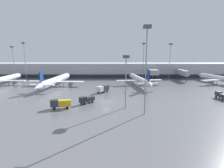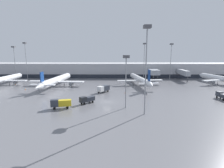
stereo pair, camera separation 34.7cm
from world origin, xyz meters
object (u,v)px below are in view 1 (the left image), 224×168
(parked_jet_3, at_px, (2,80))
(apron_light_mast_5, at_px, (25,51))
(service_truck_3, at_px, (103,88))
(apron_light_mast_6, at_px, (171,52))
(traffic_cone_1, at_px, (125,92))
(apron_light_mast_2, at_px, (126,66))
(apron_light_mast_0, at_px, (144,51))
(parked_jet_0, at_px, (223,79))
(service_truck_0, at_px, (87,99))
(service_truck_2, at_px, (222,95))
(apron_light_mast_3, at_px, (147,47))
(apron_light_mast_7, at_px, (13,54))
(parked_jet_1, at_px, (56,80))
(traffic_cone_2, at_px, (15,84))
(service_truck_1, at_px, (61,103))
(parked_jet_2, at_px, (140,79))

(parked_jet_3, relative_size, apron_light_mast_5, 1.70)
(service_truck_3, bearing_deg, apron_light_mast_6, 168.56)
(traffic_cone_1, distance_m, apron_light_mast_2, 22.02)
(parked_jet_3, distance_m, apron_light_mast_0, 77.05)
(parked_jet_0, xyz_separation_m, service_truck_0, (-63.26, -33.35, -1.50))
(apron_light_mast_6, bearing_deg, service_truck_2, -85.93)
(apron_light_mast_3, distance_m, apron_light_mast_7, 90.61)
(apron_light_mast_5, xyz_separation_m, apron_light_mast_7, (-7.17, 0.59, -1.47))
(parked_jet_1, bearing_deg, apron_light_mast_6, -65.52)
(traffic_cone_2, distance_m, apron_light_mast_6, 87.32)
(service_truck_1, bearing_deg, traffic_cone_2, -60.88)
(parked_jet_2, distance_m, traffic_cone_1, 19.65)
(service_truck_1, bearing_deg, apron_light_mast_6, -143.98)
(parked_jet_2, height_order, apron_light_mast_6, apron_light_mast_6)
(parked_jet_3, xyz_separation_m, service_truck_1, (40.08, -37.12, -1.08))
(parked_jet_3, bearing_deg, parked_jet_2, -89.94)
(traffic_cone_1, height_order, apron_light_mast_0, apron_light_mast_0)
(parked_jet_1, distance_m, service_truck_0, 34.99)
(parked_jet_2, xyz_separation_m, apron_light_mast_7, (-72.08, 19.65, 12.47))
(parked_jet_0, xyz_separation_m, parked_jet_2, (-41.77, -1.75, -0.01))
(parked_jet_1, height_order, apron_light_mast_7, apron_light_mast_7)
(service_truck_1, relative_size, apron_light_mast_7, 0.30)
(apron_light_mast_3, bearing_deg, service_truck_1, 168.85)
(apron_light_mast_0, distance_m, apron_light_mast_3, 61.53)
(service_truck_2, height_order, apron_light_mast_0, apron_light_mast_0)
(parked_jet_2, bearing_deg, service_truck_0, 138.20)
(service_truck_2, distance_m, traffic_cone_2, 90.87)
(parked_jet_0, xyz_separation_m, parked_jet_3, (-110.05, -1.30, -0.21))
(parked_jet_0, relative_size, parked_jet_3, 0.92)
(parked_jet_2, distance_m, apron_light_mast_7, 75.74)
(service_truck_1, distance_m, traffic_cone_1, 27.52)
(service_truck_0, height_order, service_truck_2, service_truck_0)
(service_truck_1, height_order, apron_light_mast_3, apron_light_mast_3)
(service_truck_1, bearing_deg, service_truck_2, 178.28)
(apron_light_mast_0, xyz_separation_m, apron_light_mast_2, (-14.67, -55.51, -4.31))
(service_truck_3, height_order, traffic_cone_1, service_truck_3)
(service_truck_2, height_order, traffic_cone_1, service_truck_2)
(parked_jet_3, bearing_deg, service_truck_1, -132.37)
(service_truck_0, height_order, apron_light_mast_3, apron_light_mast_3)
(service_truck_2, relative_size, apron_light_mast_7, 0.27)
(service_truck_1, xyz_separation_m, apron_light_mast_0, (33.29, 56.12, 14.96))
(parked_jet_3, bearing_deg, traffic_cone_2, -86.16)
(service_truck_0, xyz_separation_m, service_truck_2, (46.01, 5.62, -0.02))
(apron_light_mast_0, relative_size, apron_light_mast_7, 1.09)
(parked_jet_0, bearing_deg, traffic_cone_2, 78.13)
(apron_light_mast_2, bearing_deg, parked_jet_3, 148.12)
(apron_light_mast_5, bearing_deg, apron_light_mast_3, -45.19)
(traffic_cone_1, relative_size, apron_light_mast_7, 0.03)
(service_truck_2, bearing_deg, apron_light_mast_3, 112.14)
(parked_jet_2, bearing_deg, apron_light_mast_5, 66.05)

